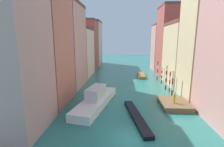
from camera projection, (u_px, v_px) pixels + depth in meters
name	position (u px, v px, depth m)	size (l,w,h in m)	color
ground_plane	(125.00, 81.00, 41.33)	(154.00, 154.00, 0.00)	#28756B
building_left_0	(5.00, 46.00, 17.52)	(7.57, 7.62, 18.80)	tan
building_left_1	(42.00, 46.00, 25.86)	(7.57, 9.05, 18.13)	#C6705B
building_left_2	(64.00, 46.00, 35.74)	(7.57, 10.60, 17.59)	tan
building_left_3	(78.00, 52.00, 47.31)	(7.57, 11.45, 13.37)	beige
building_left_4	(86.00, 45.00, 57.79)	(7.57, 10.03, 16.61)	#B25147
building_left_5	(92.00, 43.00, 68.51)	(7.57, 12.01, 17.41)	beige
building_right_1	(209.00, 36.00, 27.48)	(7.57, 7.39, 21.36)	beige
building_right_2	(185.00, 53.00, 37.66)	(7.57, 11.50, 14.00)	beige
building_right_3	(172.00, 41.00, 47.28)	(7.57, 9.28, 19.27)	#B25147
building_right_4	(164.00, 47.00, 56.61)	(7.57, 8.12, 15.05)	tan
waterfront_dock	(174.00, 104.00, 25.86)	(4.08, 5.46, 0.75)	brown
person_on_dock	(174.00, 98.00, 25.01)	(0.36, 0.36, 1.54)	gold
mooring_pole_0	(172.00, 83.00, 30.03)	(0.33, 0.33, 4.69)	red
mooring_pole_1	(170.00, 81.00, 32.77)	(0.29, 0.29, 4.10)	red
mooring_pole_2	(166.00, 77.00, 34.34)	(0.39, 0.39, 4.97)	red
mooring_pole_3	(162.00, 75.00, 39.36)	(0.31, 0.31, 3.83)	red
mooring_pole_4	(158.00, 70.00, 42.10)	(0.29, 0.29, 5.06)	red
vaporetto_white	(96.00, 99.00, 26.10)	(5.64, 13.19, 2.97)	white
gondola_black	(136.00, 116.00, 21.86)	(2.94, 10.22, 0.48)	black
motorboat_0	(141.00, 75.00, 46.47)	(2.13, 6.91, 0.73)	olive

